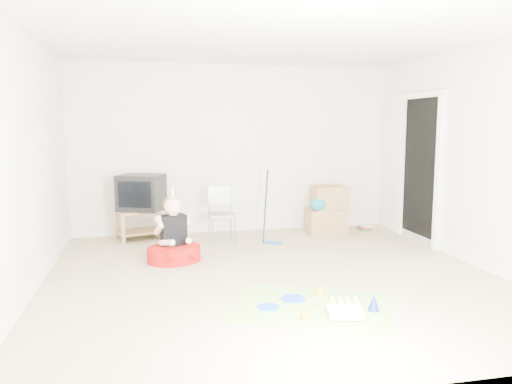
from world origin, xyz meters
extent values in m
plane|color=tan|center=(0.00, 0.00, 0.00)|extent=(5.00, 5.00, 0.00)
cube|color=black|center=(2.48, 1.20, 1.02)|extent=(0.02, 0.90, 2.05)
cube|color=#9E7247|center=(-1.43, 2.17, 0.42)|extent=(0.79, 0.60, 0.03)
cube|color=#9E7247|center=(-1.43, 2.17, 0.12)|extent=(0.79, 0.60, 0.03)
cube|color=#9E7247|center=(-1.69, 1.91, 0.22)|extent=(0.06, 0.06, 0.44)
cube|color=#9E7247|center=(-1.07, 2.07, 0.22)|extent=(0.06, 0.06, 0.44)
cube|color=#9E7247|center=(-1.79, 2.28, 0.22)|extent=(0.06, 0.06, 0.44)
cube|color=#9E7247|center=(-1.17, 2.44, 0.22)|extent=(0.06, 0.06, 0.44)
cube|color=black|center=(-1.43, 2.17, 0.70)|extent=(0.75, 0.69, 0.52)
cube|color=gray|center=(-0.30, 1.79, 0.39)|extent=(0.38, 0.36, 0.03)
cylinder|color=gray|center=(-0.47, 1.79, 0.41)|extent=(0.02, 0.02, 0.81)
cylinder|color=gray|center=(-0.14, 1.80, 0.41)|extent=(0.02, 0.02, 0.81)
cube|color=#A97E52|center=(1.35, 1.97, 0.19)|extent=(0.61, 0.48, 0.38)
cube|color=#A97E52|center=(1.40, 1.99, 0.56)|extent=(0.51, 0.41, 0.36)
ellipsoid|color=#0B737D|center=(1.18, 1.84, 0.48)|extent=(0.25, 0.18, 0.20)
cube|color=#224AAA|center=(0.37, 1.49, 0.01)|extent=(0.27, 0.19, 0.03)
cylinder|color=black|center=(0.37, 1.49, 0.53)|extent=(0.17, 0.33, 1.02)
cube|color=#277632|center=(2.06, 2.09, 0.01)|extent=(0.19, 0.24, 0.03)
cube|color=#A72B23|center=(2.06, 2.09, 0.04)|extent=(0.19, 0.24, 0.02)
cube|color=beige|center=(2.06, 2.09, 0.07)|extent=(0.20, 0.24, 0.03)
cylinder|color=#B31410|center=(-1.04, 0.86, 0.09)|extent=(0.82, 0.82, 0.18)
cube|color=black|center=(-1.04, 0.86, 0.38)|extent=(0.34, 0.25, 0.40)
sphere|color=beige|center=(-1.04, 0.86, 0.69)|extent=(0.26, 0.26, 0.21)
cone|color=silver|center=(-1.04, 0.86, 0.88)|extent=(0.11, 0.11, 0.16)
cube|color=#E02F94|center=(0.12, -0.99, 0.00)|extent=(1.74, 1.54, 0.01)
cube|color=white|center=(0.33, -1.30, 0.05)|extent=(0.34, 0.29, 0.08)
cube|color=#44BF6C|center=(0.33, -1.30, 0.01)|extent=(0.34, 0.29, 0.01)
cylinder|color=beige|center=(0.22, -1.33, 0.12)|extent=(0.01, 0.01, 0.07)
cylinder|color=beige|center=(0.28, -1.34, 0.12)|extent=(0.01, 0.01, 0.07)
cylinder|color=beige|center=(0.35, -1.35, 0.12)|extent=(0.01, 0.01, 0.07)
cylinder|color=beige|center=(0.42, -1.37, 0.12)|extent=(0.01, 0.01, 0.07)
cylinder|color=beige|center=(0.23, -1.23, 0.12)|extent=(0.01, 0.01, 0.07)
cylinder|color=beige|center=(0.30, -1.25, 0.12)|extent=(0.01, 0.01, 0.07)
cylinder|color=beige|center=(0.37, -1.26, 0.12)|extent=(0.01, 0.01, 0.07)
cylinder|color=beige|center=(0.44, -1.27, 0.12)|extent=(0.01, 0.01, 0.07)
cylinder|color=blue|center=(0.02, -0.78, 0.01)|extent=(0.26, 0.26, 0.01)
cylinder|color=blue|center=(-0.27, -0.94, 0.01)|extent=(0.28, 0.28, 0.01)
cylinder|color=orange|center=(0.30, -0.72, 0.05)|extent=(0.11, 0.11, 0.09)
cylinder|color=orange|center=(-0.03, -1.28, 0.04)|extent=(0.07, 0.07, 0.07)
cone|color=#1A34BC|center=(0.64, -1.21, 0.08)|extent=(0.15, 0.15, 0.16)
camera|label=1|loc=(-1.32, -5.23, 1.68)|focal=35.00mm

